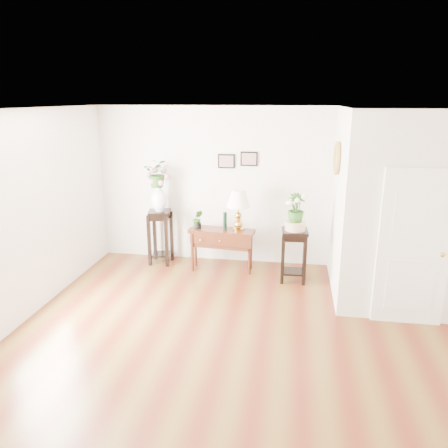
% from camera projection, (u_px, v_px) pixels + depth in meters
% --- Properties ---
extents(floor, '(6.00, 5.50, 0.02)m').
position_uv_depth(floor, '(244.00, 339.00, 5.50)').
color(floor, brown).
rests_on(floor, ground).
extents(ceiling, '(6.00, 5.50, 0.02)m').
position_uv_depth(ceiling, '(247.00, 110.00, 4.72)').
color(ceiling, white).
rests_on(ceiling, ground).
extents(wall_back, '(6.00, 0.02, 2.80)m').
position_uv_depth(wall_back, '(263.00, 187.00, 7.72)').
color(wall_back, silver).
rests_on(wall_back, ground).
extents(wall_front, '(6.00, 0.02, 2.80)m').
position_uv_depth(wall_front, '(192.00, 374.00, 2.50)').
color(wall_front, silver).
rests_on(wall_front, ground).
extents(wall_left, '(0.02, 5.50, 2.80)m').
position_uv_depth(wall_left, '(12.00, 222.00, 5.57)').
color(wall_left, silver).
rests_on(wall_left, ground).
extents(partition, '(1.80, 1.95, 2.80)m').
position_uv_depth(partition, '(399.00, 204.00, 6.48)').
color(partition, silver).
rests_on(partition, floor).
extents(door, '(0.90, 0.05, 2.10)m').
position_uv_depth(door, '(414.00, 249.00, 5.62)').
color(door, white).
rests_on(door, floor).
extents(art_print_left, '(0.30, 0.02, 0.25)m').
position_uv_depth(art_print_left, '(226.00, 161.00, 7.67)').
color(art_print_left, black).
rests_on(art_print_left, wall_back).
extents(art_print_right, '(0.30, 0.02, 0.25)m').
position_uv_depth(art_print_right, '(249.00, 159.00, 7.60)').
color(art_print_right, black).
rests_on(art_print_right, wall_back).
extents(wall_ornament, '(0.07, 0.51, 0.51)m').
position_uv_depth(wall_ornament, '(337.00, 158.00, 6.56)').
color(wall_ornament, gold).
rests_on(wall_ornament, partition).
extents(console_table, '(1.15, 0.49, 0.74)m').
position_uv_depth(console_table, '(222.00, 250.00, 7.61)').
color(console_table, black).
rests_on(console_table, floor).
extents(table_lamp, '(0.46, 0.46, 0.71)m').
position_uv_depth(table_lamp, '(238.00, 210.00, 7.37)').
color(table_lamp, '#AC7F25').
rests_on(table_lamp, console_table).
extents(green_vase, '(0.08, 0.08, 0.31)m').
position_uv_depth(green_vase, '(225.00, 220.00, 7.45)').
color(green_vase, black).
rests_on(green_vase, console_table).
extents(potted_plant, '(0.20, 0.17, 0.31)m').
position_uv_depth(potted_plant, '(198.00, 220.00, 7.53)').
color(potted_plant, '#234E16').
rests_on(potted_plant, console_table).
extents(plant_stand_a, '(0.46, 0.46, 0.99)m').
position_uv_depth(plant_stand_a, '(161.00, 237.00, 7.92)').
color(plant_stand_a, black).
rests_on(plant_stand_a, floor).
extents(porcelain_vase, '(0.36, 0.36, 0.48)m').
position_uv_depth(porcelain_vase, '(159.00, 198.00, 7.71)').
color(porcelain_vase, silver).
rests_on(porcelain_vase, plant_stand_a).
extents(lily_arrangement, '(0.45, 0.39, 0.50)m').
position_uv_depth(lily_arrangement, '(158.00, 175.00, 7.60)').
color(lily_arrangement, '#234E16').
rests_on(lily_arrangement, porcelain_vase).
extents(plant_stand_b, '(0.44, 0.44, 0.87)m').
position_uv_depth(plant_stand_b, '(294.00, 255.00, 7.15)').
color(plant_stand_b, black).
rests_on(plant_stand_b, floor).
extents(ceramic_bowl, '(0.34, 0.34, 0.14)m').
position_uv_depth(ceramic_bowl, '(295.00, 225.00, 7.01)').
color(ceramic_bowl, '#C9B299').
rests_on(ceramic_bowl, plant_stand_b).
extents(narcissus, '(0.34, 0.34, 0.48)m').
position_uv_depth(narcissus, '(296.00, 208.00, 6.93)').
color(narcissus, '#234E16').
rests_on(narcissus, ceramic_bowl).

